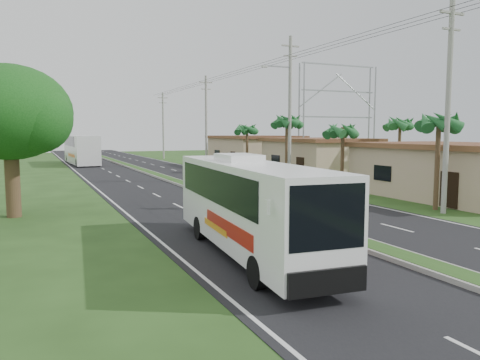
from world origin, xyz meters
name	(u,v)px	position (x,y,z in m)	size (l,w,h in m)	color
ground	(331,235)	(0.00, 0.00, 0.00)	(180.00, 180.00, 0.00)	#254418
road_asphalt	(184,185)	(0.00, 20.00, 0.01)	(14.00, 160.00, 0.02)	black
median_strip	(184,184)	(0.00, 20.00, 0.10)	(1.20, 160.00, 0.18)	gray
lane_edge_left	(97,190)	(-6.70, 20.00, 0.00)	(0.12, 160.00, 0.01)	silver
lane_edge_right	(259,182)	(6.70, 20.00, 0.00)	(0.12, 160.00, 0.01)	silver
shop_near	(457,170)	(14.00, 6.00, 1.78)	(8.60, 12.60, 3.52)	tan
shop_mid	(318,157)	(14.00, 22.00, 1.86)	(7.60, 10.60, 3.67)	tan
shop_far	(254,151)	(14.00, 36.00, 1.93)	(8.60, 11.60, 3.82)	tan
palm_verge_a	(439,123)	(9.00, 3.00, 4.74)	(2.40, 2.40, 5.45)	#473321
palm_verge_b	(343,130)	(9.40, 12.00, 4.36)	(2.40, 2.40, 5.05)	#473321
palm_verge_c	(287,122)	(8.80, 19.00, 5.12)	(2.40, 2.40, 5.85)	#473321
palm_verge_d	(247,129)	(9.30, 28.00, 4.55)	(2.40, 2.40, 5.25)	#473321
palm_behind_shop	(400,124)	(17.50, 15.00, 4.93)	(2.40, 2.40, 5.65)	#473321
shade_tree	(7,116)	(-12.11, 10.02, 5.03)	(6.30, 6.00, 7.54)	#473321
utility_pole_a	(448,104)	(8.50, 2.00, 5.67)	(1.60, 0.28, 11.00)	gray
utility_pole_b	(290,107)	(8.47, 18.00, 6.26)	(3.20, 0.28, 12.00)	gray
utility_pole_c	(206,120)	(8.50, 38.00, 5.67)	(1.60, 0.28, 11.00)	gray
utility_pole_d	(163,125)	(8.50, 58.00, 5.42)	(1.60, 0.28, 10.50)	gray
billboard_lattice	(338,110)	(22.00, 30.00, 6.82)	(10.18, 1.18, 12.07)	gray
coach_bus_main	(248,201)	(-4.41, -1.38, 1.89)	(3.12, 10.79, 3.44)	white
coach_bus_far	(81,148)	(-4.93, 49.33, 2.15)	(3.36, 13.11, 3.79)	silver
motorcyclist	(239,188)	(0.65, 10.75, 0.77)	(1.95, 1.07, 2.18)	black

